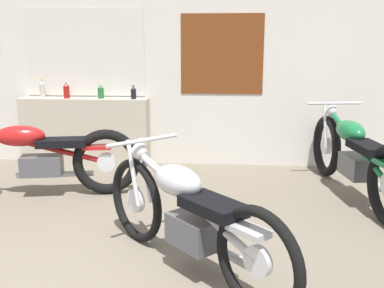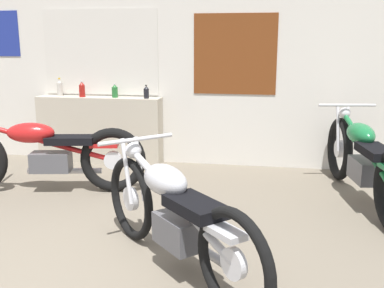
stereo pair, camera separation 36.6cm
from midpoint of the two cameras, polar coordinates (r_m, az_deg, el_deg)
name	(u,v)px [view 2 (the right image)]	position (r m, az deg, el deg)	size (l,w,h in m)	color
wall_back	(155,59)	(6.05, -3.03, 10.77)	(10.00, 0.07, 2.80)	silver
sill_counter	(100,130)	(6.20, -9.97, 1.76)	(1.70, 0.28, 0.90)	#B7AD99
bottle_leftmost	(60,88)	(6.37, -14.88, 6.91)	(0.08, 0.08, 0.24)	#B7B2A8
bottle_left_center	(82,90)	(6.17, -12.15, 6.77)	(0.08, 0.08, 0.22)	maroon
bottle_center	(115,91)	(6.03, -8.06, 6.66)	(0.08, 0.08, 0.19)	#23662D
bottle_right_center	(146,92)	(5.88, -4.05, 6.54)	(0.07, 0.07, 0.18)	black
motorcycle_green	(363,160)	(4.98, 22.91, -1.93)	(0.68, 2.28, 0.94)	black
motorcycle_red	(44,154)	(5.09, -16.37, -1.30)	(2.21, 0.71, 0.89)	black
motorcycle_silver	(174,214)	(3.22, 0.97, -8.98)	(1.47, 1.52, 0.90)	black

